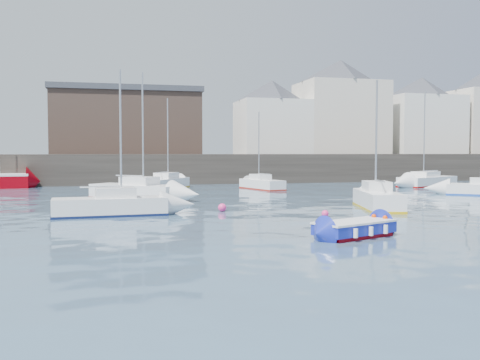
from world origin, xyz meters
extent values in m
plane|color=#2D4760|center=(0.00, 0.00, 0.00)|extent=(220.00, 220.00, 0.00)
cube|color=#28231E|center=(0.00, 35.00, 1.50)|extent=(90.00, 5.00, 3.00)
cube|color=#28231E|center=(0.00, 53.00, 1.40)|extent=(90.00, 32.00, 2.80)
cube|color=beige|center=(20.00, 42.00, 7.30)|extent=(10.00, 8.00, 9.00)
pyramid|color=#3A3D44|center=(20.00, 42.00, 13.20)|extent=(13.36, 13.36, 2.80)
cube|color=white|center=(31.00, 41.50, 6.55)|extent=(9.00, 7.00, 7.50)
pyramid|color=#3A3D44|center=(31.00, 41.50, 11.53)|extent=(11.88, 11.88, 2.45)
cube|color=white|center=(11.00, 41.50, 6.05)|extent=(8.00, 7.00, 6.50)
pyramid|color=#3A3D44|center=(11.00, 41.50, 10.53)|extent=(11.14, 11.14, 2.45)
cube|color=#3D2D26|center=(-6.00, 43.00, 6.30)|extent=(16.00, 10.00, 7.00)
cube|color=#3A3D44|center=(-6.00, 43.00, 10.10)|extent=(16.40, 10.40, 0.60)
cube|color=#8A0009|center=(1.24, -1.42, 0.07)|extent=(3.21, 2.27, 0.15)
cube|color=#1827A6|center=(1.24, -1.42, 0.35)|extent=(3.51, 2.52, 0.41)
cube|color=white|center=(1.24, -1.42, 0.59)|extent=(3.58, 2.57, 0.07)
cube|color=white|center=(1.24, -1.42, 0.42)|extent=(2.76, 1.89, 0.37)
cube|color=#CBB687|center=(1.24, -1.42, 0.51)|extent=(0.59, 0.98, 0.06)
cylinder|color=white|center=(0.17, -1.01, 0.32)|extent=(0.17, 0.17, 0.32)
cylinder|color=white|center=(0.78, -2.47, 0.32)|extent=(0.17, 0.17, 0.32)
cylinder|color=white|center=(0.94, -0.68, 0.32)|extent=(0.17, 0.17, 0.32)
cylinder|color=white|center=(1.55, -2.15, 0.32)|extent=(0.17, 0.17, 0.32)
cylinder|color=white|center=(1.70, -0.36, 0.32)|extent=(0.17, 0.17, 0.32)
cylinder|color=white|center=(2.32, -1.83, 0.32)|extent=(0.17, 0.17, 0.32)
cube|color=white|center=(-7.77, 7.78, 0.46)|extent=(5.71, 2.16, 0.92)
cube|color=#0F1840|center=(-7.77, 7.78, 0.06)|extent=(5.77, 2.18, 0.12)
cube|color=white|center=(-7.50, 7.80, 1.17)|extent=(2.05, 1.47, 0.51)
cylinder|color=silver|center=(-7.22, 7.81, 4.14)|extent=(0.10, 0.10, 6.45)
cube|color=white|center=(-6.09, 17.30, 0.49)|extent=(6.33, 5.96, 0.99)
cube|color=maroon|center=(-6.09, 17.30, 0.07)|extent=(6.39, 6.02, 0.13)
cube|color=white|center=(-5.85, 17.09, 1.26)|extent=(2.78, 2.72, 0.55)
cylinder|color=silver|center=(-5.60, 16.87, 4.78)|extent=(0.11, 0.11, 7.58)
cube|color=white|center=(7.02, 7.68, 0.50)|extent=(3.12, 5.79, 0.99)
cube|color=gold|center=(7.02, 7.68, 0.07)|extent=(3.15, 5.85, 0.13)
cube|color=white|center=(7.09, 7.95, 1.27)|extent=(1.78, 2.21, 0.55)
cylinder|color=silver|center=(7.16, 8.21, 4.17)|extent=(0.11, 0.11, 6.35)
cube|color=white|center=(4.96, 24.54, 0.42)|extent=(2.96, 5.35, 0.83)
cube|color=maroon|center=(4.96, 24.54, 0.06)|extent=(2.99, 5.41, 0.11)
cube|color=white|center=(4.89, 24.78, 1.07)|extent=(1.67, 2.05, 0.46)
cylinder|color=silver|center=(4.82, 25.03, 3.77)|extent=(0.09, 0.09, 5.87)
cube|color=white|center=(21.42, 25.09, 0.45)|extent=(7.22, 5.08, 0.89)
cube|color=#870201|center=(21.42, 25.09, 0.06)|extent=(7.29, 5.13, 0.12)
cube|color=white|center=(21.11, 24.93, 1.14)|extent=(2.92, 2.58, 0.50)
cylinder|color=silver|center=(20.80, 24.78, 4.89)|extent=(0.10, 0.10, 7.99)
cube|color=white|center=(-3.19, 26.88, 0.46)|extent=(4.91, 6.20, 0.92)
cube|color=gold|center=(-3.19, 26.88, 0.06)|extent=(4.96, 6.26, 0.12)
cube|color=white|center=(-3.02, 27.14, 1.17)|extent=(2.38, 2.59, 0.51)
cylinder|color=silver|center=(-2.86, 27.40, 4.42)|extent=(0.10, 0.10, 7.02)
sphere|color=#FF3085|center=(-1.86, 8.39, 0.00)|extent=(0.45, 0.45, 0.45)
sphere|color=#FF3085|center=(2.62, 4.78, 0.00)|extent=(0.36, 0.36, 0.36)
sphere|color=#FF3085|center=(-2.55, 20.02, 0.00)|extent=(0.41, 0.41, 0.41)
camera|label=1|loc=(-7.65, -19.91, 3.22)|focal=40.00mm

